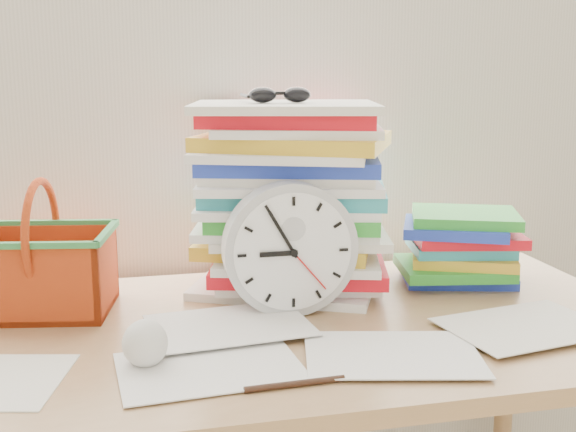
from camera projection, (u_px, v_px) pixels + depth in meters
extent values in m
cube|color=beige|center=(233.00, 17.00, 1.53)|extent=(2.40, 0.01, 2.50)
cube|color=#A2774C|center=(271.00, 332.00, 1.28)|extent=(1.40, 0.70, 0.03)
cylinder|color=#A2774C|center=(504.00, 411.00, 1.79)|extent=(0.04, 0.04, 0.72)
cylinder|color=#B6B7B8|center=(290.00, 249.00, 1.31)|extent=(0.25, 0.05, 0.25)
sphere|color=white|center=(145.00, 343.00, 1.10)|extent=(0.07, 0.07, 0.07)
cylinder|color=black|center=(295.00, 384.00, 1.03)|extent=(0.15, 0.02, 0.01)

